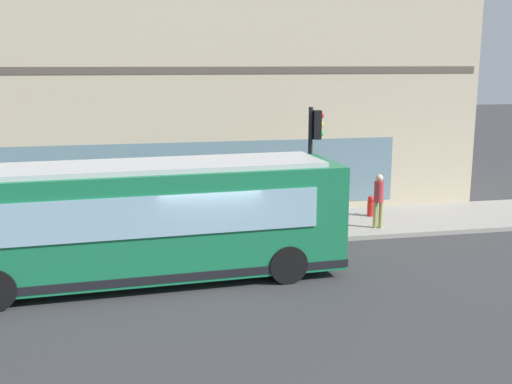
{
  "coord_description": "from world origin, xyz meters",
  "views": [
    {
      "loc": [
        -15.35,
        1.94,
        5.57
      ],
      "look_at": [
        2.67,
        -1.85,
        1.71
      ],
      "focal_mm": 43.65,
      "sensor_mm": 36.0,
      "label": 1
    }
  ],
  "objects_px": {
    "city_bus_nearside": "(147,222)",
    "newspaper_vending_box": "(247,207)",
    "pedestrian_walking_along_curb": "(379,197)",
    "pedestrian_near_building_entrance": "(318,187)",
    "traffic_light_near_corner": "(314,147)",
    "fire_hydrant": "(371,206)"
  },
  "relations": [
    {
      "from": "pedestrian_walking_along_curb",
      "to": "pedestrian_near_building_entrance",
      "type": "bearing_deg",
      "value": 34.49
    },
    {
      "from": "newspaper_vending_box",
      "to": "traffic_light_near_corner",
      "type": "bearing_deg",
      "value": -143.23
    },
    {
      "from": "city_bus_nearside",
      "to": "traffic_light_near_corner",
      "type": "xyz_separation_m",
      "value": [
        2.88,
        -5.31,
        1.42
      ]
    },
    {
      "from": "fire_hydrant",
      "to": "pedestrian_near_building_entrance",
      "type": "relative_size",
      "value": 0.42
    },
    {
      "from": "fire_hydrant",
      "to": "city_bus_nearside",
      "type": "bearing_deg",
      "value": 120.31
    },
    {
      "from": "city_bus_nearside",
      "to": "pedestrian_walking_along_curb",
      "type": "xyz_separation_m",
      "value": [
        3.11,
        -7.64,
        -0.35
      ]
    },
    {
      "from": "pedestrian_walking_along_curb",
      "to": "pedestrian_near_building_entrance",
      "type": "xyz_separation_m",
      "value": [
        2.1,
        1.44,
        -0.02
      ]
    },
    {
      "from": "traffic_light_near_corner",
      "to": "pedestrian_near_building_entrance",
      "type": "distance_m",
      "value": 3.07
    },
    {
      "from": "pedestrian_walking_along_curb",
      "to": "newspaper_vending_box",
      "type": "relative_size",
      "value": 2.01
    },
    {
      "from": "city_bus_nearside",
      "to": "newspaper_vending_box",
      "type": "bearing_deg",
      "value": -35.19
    },
    {
      "from": "newspaper_vending_box",
      "to": "fire_hydrant",
      "type": "bearing_deg",
      "value": -95.64
    },
    {
      "from": "fire_hydrant",
      "to": "newspaper_vending_box",
      "type": "bearing_deg",
      "value": 84.36
    },
    {
      "from": "fire_hydrant",
      "to": "pedestrian_near_building_entrance",
      "type": "bearing_deg",
      "value": 74.43
    },
    {
      "from": "traffic_light_near_corner",
      "to": "pedestrian_near_building_entrance",
      "type": "bearing_deg",
      "value": -20.97
    },
    {
      "from": "city_bus_nearside",
      "to": "pedestrian_walking_along_curb",
      "type": "height_order",
      "value": "city_bus_nearside"
    },
    {
      "from": "pedestrian_near_building_entrance",
      "to": "newspaper_vending_box",
      "type": "bearing_deg",
      "value": 91.68
    },
    {
      "from": "pedestrian_walking_along_curb",
      "to": "pedestrian_near_building_entrance",
      "type": "height_order",
      "value": "pedestrian_walking_along_curb"
    },
    {
      "from": "pedestrian_near_building_entrance",
      "to": "pedestrian_walking_along_curb",
      "type": "bearing_deg",
      "value": -145.51
    },
    {
      "from": "fire_hydrant",
      "to": "newspaper_vending_box",
      "type": "height_order",
      "value": "newspaper_vending_box"
    },
    {
      "from": "city_bus_nearside",
      "to": "fire_hydrant",
      "type": "xyz_separation_m",
      "value": [
        4.7,
        -8.04,
        -1.04
      ]
    },
    {
      "from": "pedestrian_near_building_entrance",
      "to": "newspaper_vending_box",
      "type": "xyz_separation_m",
      "value": [
        -0.08,
        2.58,
        -0.58
      ]
    },
    {
      "from": "city_bus_nearside",
      "to": "pedestrian_near_building_entrance",
      "type": "relative_size",
      "value": 5.7
    }
  ]
}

